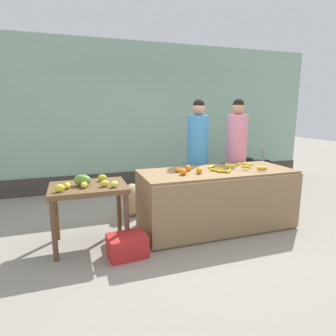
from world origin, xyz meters
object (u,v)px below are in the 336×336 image
object	(u,v)px
parked_motorcycle	(245,173)
produce_crate	(127,246)
vendor_woman_blue_shirt	(198,157)
produce_sack	(132,200)
vendor_woman_pink_shirt	(236,155)

from	to	relation	value
parked_motorcycle	produce_crate	bearing A→B (deg)	-146.29
vendor_woman_blue_shirt	produce_crate	size ratio (longest dim) A/B	4.21
vendor_woman_blue_shirt	produce_sack	size ratio (longest dim) A/B	3.49
produce_crate	produce_sack	world-z (taller)	produce_sack
vendor_woman_blue_shirt	parked_motorcycle	bearing A→B (deg)	28.22
vendor_woman_pink_shirt	parked_motorcycle	xyz separation A→B (m)	(0.76, 0.82, -0.54)
parked_motorcycle	produce_sack	xyz separation A→B (m)	(-2.52, -0.62, -0.14)
produce_sack	produce_crate	bearing A→B (deg)	-104.50
parked_motorcycle	vendor_woman_blue_shirt	bearing A→B (deg)	-151.78
vendor_woman_blue_shirt	parked_motorcycle	distance (m)	1.73
vendor_woman_blue_shirt	parked_motorcycle	xyz separation A→B (m)	(1.45, 0.78, -0.53)
vendor_woman_blue_shirt	parked_motorcycle	size ratio (longest dim) A/B	1.16
vendor_woman_pink_shirt	produce_crate	xyz separation A→B (m)	(-2.09, -1.08, -0.81)
vendor_woman_pink_shirt	produce_crate	distance (m)	2.49
vendor_woman_blue_shirt	produce_crate	xyz separation A→B (m)	(-1.40, -1.12, -0.81)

